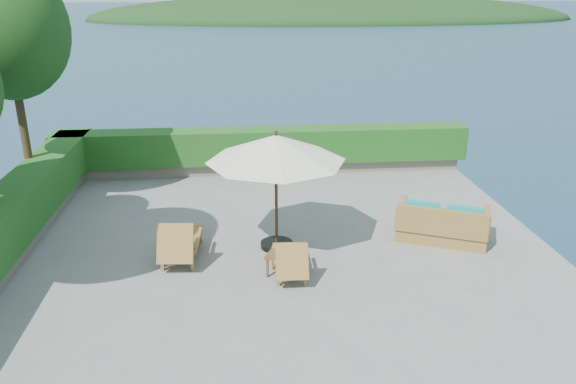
{
  "coord_description": "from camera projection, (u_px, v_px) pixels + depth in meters",
  "views": [
    {
      "loc": [
        -0.78,
        -10.79,
        5.41
      ],
      "look_at": [
        0.3,
        0.8,
        1.1
      ],
      "focal_mm": 35.0,
      "sensor_mm": 36.0,
      "label": 1
    }
  ],
  "objects": [
    {
      "name": "ocean",
      "position": [
        278.0,
        369.0,
        13.06
      ],
      "size": [
        600.0,
        600.0,
        0.0
      ],
      "primitive_type": "plane",
      "color": "#152D42",
      "rests_on": "ground"
    },
    {
      "name": "planter_wall_left",
      "position": [
        5.0,
        257.0,
        11.47
      ],
      "size": [
        0.6,
        12.0,
        0.36
      ],
      "primitive_type": "cube",
      "color": "#746D5D",
      "rests_on": "ground"
    },
    {
      "name": "offshore_island",
      "position": [
        333.0,
        19.0,
        145.96
      ],
      "size": [
        126.0,
        57.6,
        12.6
      ],
      "primitive_type": "ellipsoid",
      "color": "black",
      "rests_on": "ocean"
    },
    {
      "name": "patio_umbrella",
      "position": [
        276.0,
        149.0,
        11.55
      ],
      "size": [
        3.0,
        3.0,
        2.63
      ],
      "rotation": [
        0.0,
        0.0,
        0.02
      ],
      "color": "black",
      "rests_on": "ground"
    },
    {
      "name": "lounge_right",
      "position": [
        290.0,
        259.0,
        11.0
      ],
      "size": [
        0.7,
        1.51,
        0.86
      ],
      "rotation": [
        0.0,
        0.0,
        -0.02
      ],
      "color": "olive",
      "rests_on": "ground"
    },
    {
      "name": "ground",
      "position": [
        278.0,
        253.0,
        12.01
      ],
      "size": [
        12.0,
        12.0,
        0.0
      ],
      "primitive_type": "plane",
      "color": "gray",
      "rests_on": "ground"
    },
    {
      "name": "planter_wall_far",
      "position": [
        264.0,
        166.0,
        17.18
      ],
      "size": [
        12.0,
        0.6,
        0.36
      ],
      "primitive_type": "cube",
      "color": "#746D5D",
      "rests_on": "ground"
    },
    {
      "name": "wicker_loveseat",
      "position": [
        442.0,
        225.0,
        12.51
      ],
      "size": [
        2.21,
        1.74,
        0.97
      ],
      "rotation": [
        0.0,
        0.0,
        -0.42
      ],
      "color": "olive",
      "rests_on": "ground"
    },
    {
      "name": "side_table",
      "position": [
        278.0,
        258.0,
        11.01
      ],
      "size": [
        0.56,
        0.56,
        0.45
      ],
      "rotation": [
        0.0,
        0.0,
        -0.42
      ],
      "color": "brown",
      "rests_on": "ground"
    },
    {
      "name": "tree_far",
      "position": [
        7.0,
        31.0,
        12.95
      ],
      "size": [
        2.8,
        2.8,
        6.03
      ],
      "color": "#3D2D17",
      "rests_on": "ground"
    },
    {
      "name": "hedge_far",
      "position": [
        263.0,
        145.0,
        16.95
      ],
      "size": [
        12.4,
        0.9,
        1.0
      ],
      "primitive_type": "cube",
      "color": "#1D4413",
      "rests_on": "planter_wall_far"
    },
    {
      "name": "lounge_left",
      "position": [
        180.0,
        241.0,
        11.61
      ],
      "size": [
        0.86,
        1.78,
        1.0
      ],
      "rotation": [
        0.0,
        0.0,
        -0.07
      ],
      "color": "olive",
      "rests_on": "ground"
    },
    {
      "name": "foundation",
      "position": [
        278.0,
        316.0,
        12.55
      ],
      "size": [
        12.0,
        12.0,
        3.0
      ],
      "primitive_type": "cube",
      "color": "#60574C",
      "rests_on": "ocean"
    }
  ]
}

